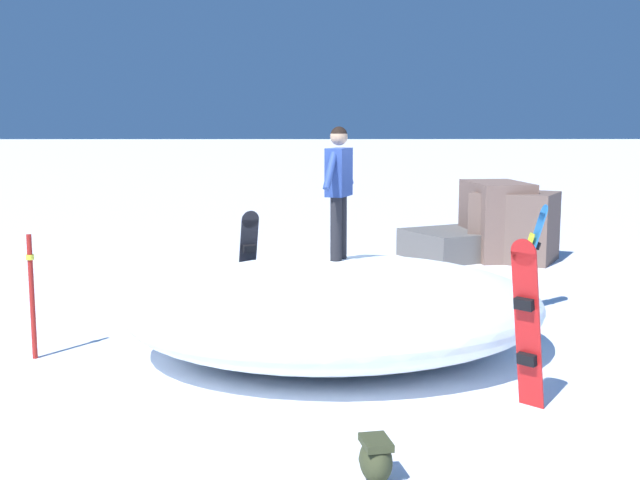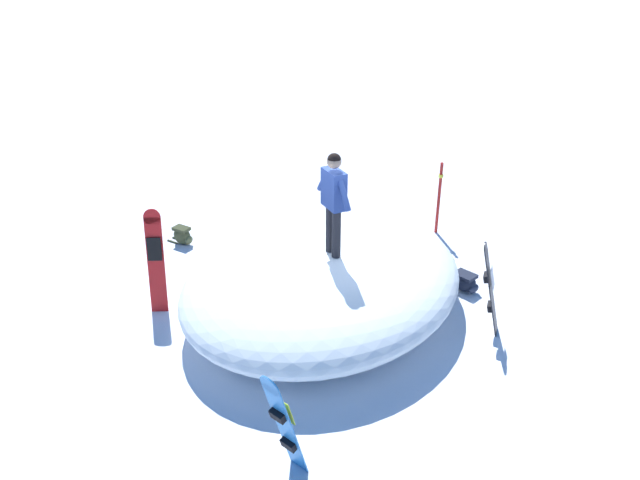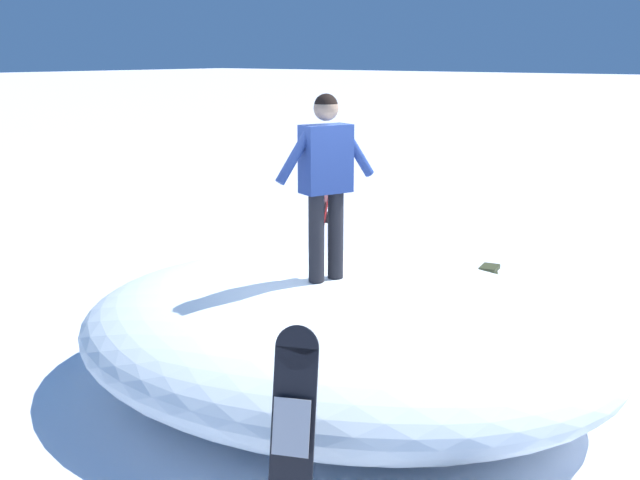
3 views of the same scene
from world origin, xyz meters
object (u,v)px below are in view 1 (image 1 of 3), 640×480
(trail_marker_pole, at_px, (32,293))
(snowboard_tertiary_upright, at_px, (527,322))
(backpack_near, at_px, (375,459))
(snowboard_secondary_upright, at_px, (248,259))
(backpack_far, at_px, (186,313))
(snowboarder_standing, at_px, (339,181))
(snowboard_primary_upright, at_px, (530,257))

(trail_marker_pole, bearing_deg, snowboard_tertiary_upright, -18.29)
(snowboard_tertiary_upright, distance_m, backpack_near, 2.34)
(snowboard_secondary_upright, bearing_deg, backpack_far, -133.26)
(snowboard_secondary_upright, bearing_deg, snowboarder_standing, -57.70)
(snowboarder_standing, bearing_deg, backpack_near, -87.48)
(snowboard_secondary_upright, height_order, backpack_near, snowboard_secondary_upright)
(snowboard_tertiary_upright, bearing_deg, backpack_near, -135.27)
(snowboard_tertiary_upright, height_order, trail_marker_pole, snowboard_tertiary_upright)
(snowboard_primary_upright, distance_m, snowboard_secondary_upright, 4.19)
(snowboard_secondary_upright, xyz_separation_m, backpack_near, (1.46, -5.85, -0.60))
(snowboard_primary_upright, distance_m, backpack_near, 6.33)
(snowboarder_standing, relative_size, backpack_near, 2.81)
(backpack_near, bearing_deg, snowboarder_standing, 92.52)
(backpack_far, bearing_deg, trail_marker_pole, -133.85)
(snowboarder_standing, xyz_separation_m, snowboard_tertiary_upright, (1.76, -2.23, -1.20))
(snowboard_secondary_upright, bearing_deg, backpack_near, -76.00)
(snowboarder_standing, xyz_separation_m, backpack_near, (0.17, -3.81, -1.91))
(snowboarder_standing, height_order, snowboard_tertiary_upright, snowboarder_standing)
(snowboarder_standing, distance_m, snowboard_tertiary_upright, 3.08)
(snowboard_secondary_upright, distance_m, backpack_near, 6.06)
(backpack_far, height_order, trail_marker_pole, trail_marker_pole)
(backpack_near, bearing_deg, snowboard_secondary_upright, 104.00)
(snowboard_primary_upright, bearing_deg, backpack_near, -115.68)
(snowboarder_standing, xyz_separation_m, backpack_far, (-2.10, 1.18, -1.92))
(snowboard_tertiary_upright, xyz_separation_m, backpack_near, (-1.59, -1.57, -0.70))
(snowboard_secondary_upright, relative_size, snowboard_tertiary_upright, 0.89)
(backpack_near, bearing_deg, snowboard_primary_upright, 64.32)
(backpack_far, bearing_deg, snowboard_tertiary_upright, -41.47)
(snowboard_secondary_upright, bearing_deg, snowboard_tertiary_upright, -54.51)
(backpack_near, xyz_separation_m, backpack_far, (-2.27, 4.98, -0.02))
(snowboard_primary_upright, height_order, snowboard_tertiary_upright, snowboard_tertiary_upright)
(snowboarder_standing, bearing_deg, snowboard_tertiary_upright, -51.79)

